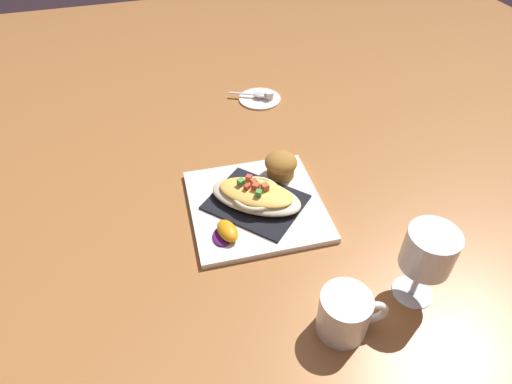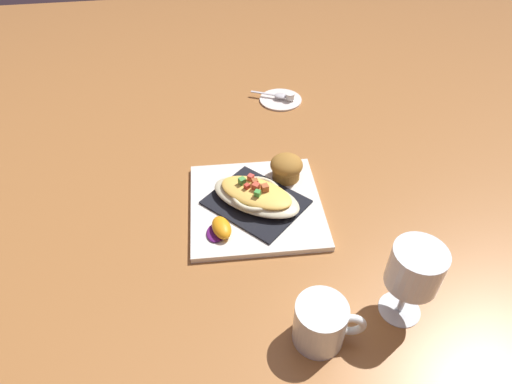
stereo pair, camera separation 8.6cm
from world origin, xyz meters
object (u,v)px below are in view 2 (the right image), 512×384
Objects in this scene: square_plate at (256,205)px; creamer_cup_0 at (290,96)px; orange_garnish at (221,228)px; coffee_mug at (321,325)px; spoon at (279,96)px; muffin at (286,167)px; creamer_saucer at (281,99)px; stemmed_glass at (414,271)px; gratin_dish at (256,195)px.

creamer_cup_0 is at bearing -21.50° from square_plate.
coffee_mug is at bearing -150.63° from orange_garnish.
orange_garnish is 0.52m from spoon.
spoon is at bearing -8.56° from muffin.
creamer_cup_0 is at bearing -13.71° from muffin.
coffee_mug is (-0.30, -0.05, 0.03)m from square_plate.
muffin reaches higher than square_plate.
muffin is 1.10× the size of orange_garnish.
orange_garnish is 0.52m from creamer_cup_0.
creamer_saucer is 0.01m from spoon.
muffin is (0.07, -0.08, 0.03)m from square_plate.
stemmed_glass is at bearing -126.69° from orange_garnish.
coffee_mug is 0.94× the size of creamer_saucer.
spoon is at bearing -23.25° from orange_garnish.
spoon is (0.71, -0.08, -0.02)m from coffee_mug.
gratin_dish is 0.43m from spoon.
square_plate is 2.43× the size of coffee_mug.
stemmed_glass is (-0.34, -0.12, 0.06)m from muffin.
muffin is at bearing 19.19° from stemmed_glass.
gratin_dish is (0.00, 0.00, 0.03)m from square_plate.
coffee_mug is 0.74× the size of stemmed_glass.
square_plate is 0.35m from stemmed_glass.
square_plate is 4.19× the size of orange_garnish.
spoon is (0.68, 0.07, -0.09)m from stemmed_glass.
creamer_saucer is at bearing -9.42° from muffin.
orange_garnish is 0.54× the size of creamer_saucer.
gratin_dish is at bearing 158.49° from creamer_cup_0.
square_plate is at bearing 162.70° from spoon.
coffee_mug is at bearing 173.91° from spoon.
muffin is (0.07, -0.08, 0.01)m from gratin_dish.
orange_garnish is (-0.14, 0.15, -0.02)m from muffin.
square_plate is at bearing 9.76° from coffee_mug.
spoon is 4.20× the size of creamer_cup_0.
square_plate is 0.11m from orange_garnish.
gratin_dish is 2.98× the size of muffin.
creamer_saucer is 4.82× the size of creamer_cup_0.
square_plate is 3.81× the size of muffin.
orange_garnish is at bearing 156.17° from creamer_saucer.
stemmed_glass is at bearing -174.67° from creamer_saucer.
stemmed_glass is 0.67m from creamer_cup_0.
spoon is (0.00, 0.00, 0.01)m from creamer_saucer.
gratin_dish is at bearing 9.77° from coffee_mug.
creamer_cup_0 is (0.69, -0.10, -0.02)m from coffee_mug.
gratin_dish is 2.05× the size of spoon.
stemmed_glass is (-0.20, -0.27, 0.08)m from orange_garnish.
creamer_saucer is (0.71, -0.08, -0.03)m from coffee_mug.
orange_garnish is 0.43× the size of stemmed_glass.
muffin reaches higher than orange_garnish.
gratin_dish reaches higher than square_plate.
muffin reaches higher than creamer_saucer.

